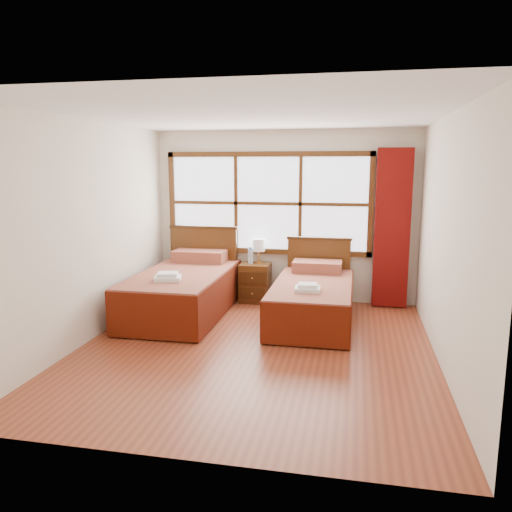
# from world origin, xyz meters

# --- Properties ---
(floor) EXTENTS (4.50, 4.50, 0.00)m
(floor) POSITION_xyz_m (0.00, 0.00, 0.00)
(floor) COLOR brown
(floor) RESTS_ON ground
(ceiling) EXTENTS (4.50, 4.50, 0.00)m
(ceiling) POSITION_xyz_m (0.00, 0.00, 2.60)
(ceiling) COLOR white
(ceiling) RESTS_ON wall_back
(wall_back) EXTENTS (4.00, 0.00, 4.00)m
(wall_back) POSITION_xyz_m (0.00, 2.25, 1.30)
(wall_back) COLOR silver
(wall_back) RESTS_ON floor
(wall_left) EXTENTS (0.00, 4.50, 4.50)m
(wall_left) POSITION_xyz_m (-2.00, 0.00, 1.30)
(wall_left) COLOR silver
(wall_left) RESTS_ON floor
(wall_right) EXTENTS (0.00, 4.50, 4.50)m
(wall_right) POSITION_xyz_m (2.00, 0.00, 1.30)
(wall_right) COLOR silver
(wall_right) RESTS_ON floor
(window) EXTENTS (3.16, 0.06, 1.56)m
(window) POSITION_xyz_m (-0.25, 2.21, 1.50)
(window) COLOR white
(window) RESTS_ON wall_back
(curtain) EXTENTS (0.50, 0.16, 2.30)m
(curtain) POSITION_xyz_m (1.60, 2.11, 1.17)
(curtain) COLOR maroon
(curtain) RESTS_ON wall_back
(bed_left) EXTENTS (1.17, 2.26, 1.14)m
(bed_left) POSITION_xyz_m (-1.26, 1.20, 0.35)
(bed_left) COLOR #381F0B
(bed_left) RESTS_ON floor
(bed_right) EXTENTS (1.04, 2.06, 1.01)m
(bed_right) POSITION_xyz_m (0.55, 1.20, 0.31)
(bed_right) COLOR #381F0B
(bed_right) RESTS_ON floor
(nightstand) EXTENTS (0.45, 0.44, 0.59)m
(nightstand) POSITION_xyz_m (-0.41, 1.99, 0.30)
(nightstand) COLOR #4E2C11
(nightstand) RESTS_ON floor
(towels_left) EXTENTS (0.40, 0.37, 0.10)m
(towels_left) POSITION_xyz_m (-1.28, 0.62, 0.65)
(towels_left) COLOR white
(towels_left) RESTS_ON bed_left
(towels_right) EXTENTS (0.32, 0.29, 0.09)m
(towels_right) POSITION_xyz_m (0.52, 0.69, 0.58)
(towels_right) COLOR white
(towels_right) RESTS_ON bed_right
(lamp) EXTENTS (0.19, 0.19, 0.37)m
(lamp) POSITION_xyz_m (-0.37, 2.09, 0.86)
(lamp) COLOR gold
(lamp) RESTS_ON nightstand
(bottle_near) EXTENTS (0.06, 0.06, 0.24)m
(bottle_near) POSITION_xyz_m (-0.47, 1.99, 0.70)
(bottle_near) COLOR #A5BDD4
(bottle_near) RESTS_ON nightstand
(bottle_far) EXTENTS (0.07, 0.07, 0.26)m
(bottle_far) POSITION_xyz_m (-0.48, 1.99, 0.71)
(bottle_far) COLOR #A5BDD4
(bottle_far) RESTS_ON nightstand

